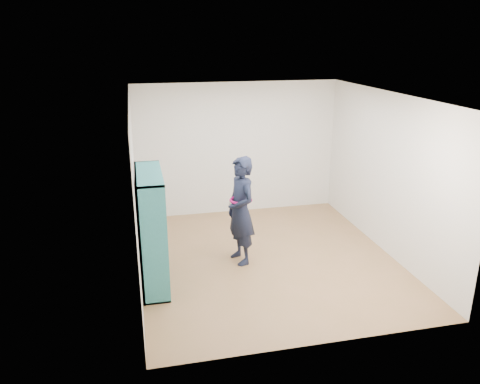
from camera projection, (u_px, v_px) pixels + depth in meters
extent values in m
plane|color=olive|center=(267.00, 259.00, 7.56)|extent=(4.50, 4.50, 0.00)
plane|color=white|center=(271.00, 96.00, 6.72)|extent=(4.50, 4.50, 0.00)
cube|color=silver|center=(135.00, 191.00, 6.72)|extent=(0.02, 4.50, 2.60)
cube|color=silver|center=(388.00, 174.00, 7.56)|extent=(0.02, 4.50, 2.60)
cube|color=silver|center=(237.00, 149.00, 9.22)|extent=(4.00, 0.02, 2.60)
cube|color=silver|center=(326.00, 243.00, 5.06)|extent=(4.00, 0.02, 2.60)
cube|color=#27757A|center=(154.00, 248.00, 6.03)|extent=(0.36, 0.03, 1.67)
cube|color=#27757A|center=(150.00, 214.00, 7.16)|extent=(0.36, 0.03, 1.67)
cube|color=#27757A|center=(155.00, 281.00, 6.86)|extent=(0.36, 1.25, 0.03)
cube|color=#27757A|center=(148.00, 173.00, 6.33)|extent=(0.36, 1.25, 0.03)
cube|color=#27757A|center=(140.00, 230.00, 6.56)|extent=(0.03, 1.25, 1.67)
cube|color=#27757A|center=(152.00, 235.00, 6.41)|extent=(0.34, 0.03, 1.62)
cube|color=#27757A|center=(151.00, 224.00, 6.78)|extent=(0.34, 0.03, 1.62)
cube|color=#27757A|center=(153.00, 255.00, 6.73)|extent=(0.34, 1.20, 0.03)
cube|color=#27757A|center=(152.00, 229.00, 6.60)|extent=(0.34, 1.20, 0.03)
cube|color=#27757A|center=(150.00, 202.00, 6.47)|extent=(0.34, 1.20, 0.03)
cube|color=beige|center=(158.00, 290.00, 6.47)|extent=(0.23, 0.15, 0.09)
cube|color=black|center=(157.00, 259.00, 6.25)|extent=(0.19, 0.17, 0.29)
cube|color=maroon|center=(155.00, 231.00, 6.12)|extent=(0.19, 0.17, 0.31)
cube|color=silver|center=(153.00, 209.00, 6.08)|extent=(0.23, 0.15, 0.09)
cube|color=navy|center=(157.00, 273.00, 6.76)|extent=(0.19, 0.17, 0.25)
cube|color=brown|center=(155.00, 248.00, 6.63)|extent=(0.19, 0.17, 0.26)
cube|color=#BFB28C|center=(153.00, 227.00, 6.58)|extent=(0.23, 0.15, 0.06)
cube|color=#26594C|center=(152.00, 193.00, 6.37)|extent=(0.19, 0.17, 0.28)
cube|color=beige|center=(155.00, 261.00, 7.13)|extent=(0.19, 0.17, 0.25)
cube|color=black|center=(153.00, 241.00, 7.08)|extent=(0.23, 0.15, 0.06)
cube|color=maroon|center=(152.00, 210.00, 6.86)|extent=(0.19, 0.17, 0.31)
cube|color=silver|center=(151.00, 185.00, 6.74)|extent=(0.19, 0.17, 0.26)
imported|color=black|center=(241.00, 211.00, 7.23)|extent=(0.55, 0.71, 1.71)
torus|color=#B30D62|center=(241.00, 200.00, 7.17)|extent=(0.43, 0.43, 0.04)
cube|color=silver|center=(230.00, 204.00, 7.20)|extent=(0.05, 0.10, 0.14)
cube|color=black|center=(230.00, 204.00, 7.20)|extent=(0.04, 0.10, 0.14)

